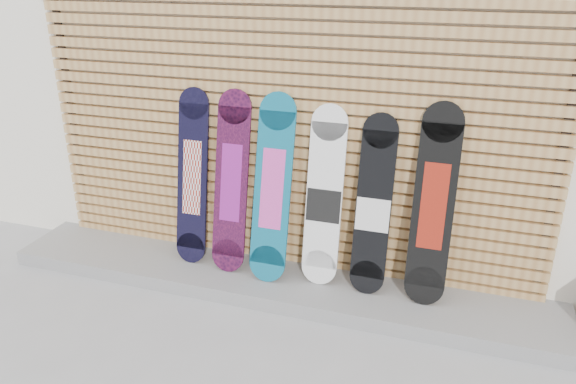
# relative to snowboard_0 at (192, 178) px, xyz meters

# --- Properties ---
(ground) EXTENTS (80.00, 80.00, 0.00)m
(ground) POSITION_rel_snowboard_0_xyz_m (0.89, -0.80, -0.85)
(ground) COLOR #969699
(ground) RESTS_ON ground
(building) EXTENTS (12.00, 5.00, 3.60)m
(building) POSITION_rel_snowboard_0_xyz_m (1.39, 2.70, 0.95)
(building) COLOR white
(building) RESTS_ON ground
(concrete_step) EXTENTS (4.60, 0.70, 0.12)m
(concrete_step) POSITION_rel_snowboard_0_xyz_m (0.74, -0.12, -0.79)
(concrete_step) COLOR gray
(concrete_step) RESTS_ON ground
(slat_wall) EXTENTS (4.26, 0.08, 2.29)m
(slat_wall) POSITION_rel_snowboard_0_xyz_m (0.74, 0.17, 0.36)
(slat_wall) COLOR #B08149
(slat_wall) RESTS_ON ground
(snowboard_0) EXTENTS (0.26, 0.30, 1.47)m
(snowboard_0) POSITION_rel_snowboard_0_xyz_m (0.00, 0.00, 0.00)
(snowboard_0) COLOR black
(snowboard_0) RESTS_ON concrete_step
(snowboard_1) EXTENTS (0.28, 0.34, 1.48)m
(snowboard_1) POSITION_rel_snowboard_0_xyz_m (0.36, -0.02, 0.01)
(snowboard_1) COLOR black
(snowboard_1) RESTS_ON concrete_step
(snowboard_2) EXTENTS (0.30, 0.38, 1.48)m
(snowboard_2) POSITION_rel_snowboard_0_xyz_m (0.72, -0.04, 0.01)
(snowboard_2) COLOR #0D6281
(snowboard_2) RESTS_ON concrete_step
(snowboard_3) EXTENTS (0.29, 0.29, 1.42)m
(snowboard_3) POSITION_rel_snowboard_0_xyz_m (1.13, 0.00, -0.03)
(snowboard_3) COLOR white
(snowboard_3) RESTS_ON concrete_step
(snowboard_4) EXTENTS (0.27, 0.31, 1.38)m
(snowboard_4) POSITION_rel_snowboard_0_xyz_m (1.52, -0.01, -0.05)
(snowboard_4) COLOR black
(snowboard_4) RESTS_ON concrete_step
(snowboard_5) EXTENTS (0.30, 0.32, 1.50)m
(snowboard_5) POSITION_rel_snowboard_0_xyz_m (1.96, -0.01, 0.02)
(snowboard_5) COLOR black
(snowboard_5) RESTS_ON concrete_step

